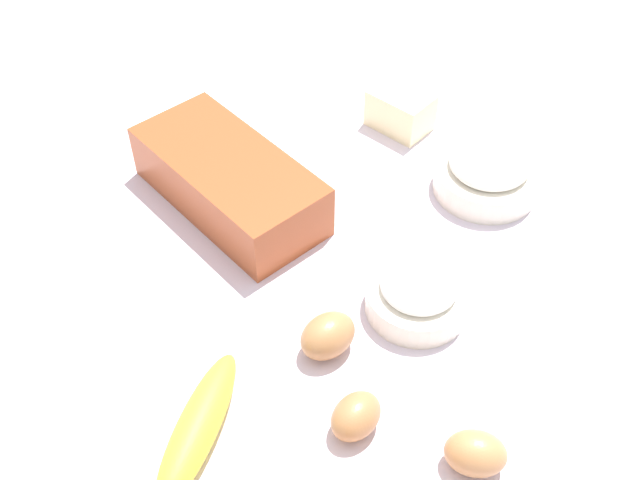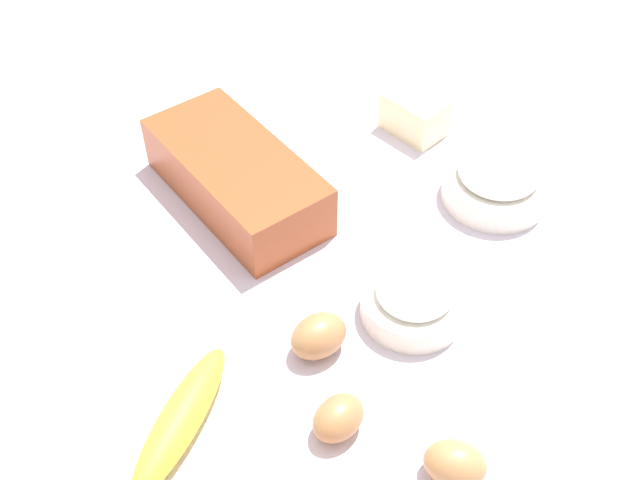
# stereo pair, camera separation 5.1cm
# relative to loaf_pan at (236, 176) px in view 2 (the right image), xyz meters

# --- Properties ---
(ground_plane) EXTENTS (2.40, 2.40, 0.02)m
(ground_plane) POSITION_rel_loaf_pan_xyz_m (-0.16, 0.01, -0.05)
(ground_plane) COLOR silver
(loaf_pan) EXTENTS (0.30, 0.18, 0.08)m
(loaf_pan) POSITION_rel_loaf_pan_xyz_m (0.00, 0.00, 0.00)
(loaf_pan) COLOR #9E4723
(loaf_pan) RESTS_ON ground_plane
(flour_bowl) EXTENTS (0.15, 0.15, 0.07)m
(flour_bowl) POSITION_rel_loaf_pan_xyz_m (-0.27, -0.24, -0.01)
(flour_bowl) COLOR silver
(flour_bowl) RESTS_ON ground_plane
(sugar_bowl) EXTENTS (0.13, 0.13, 0.06)m
(sugar_bowl) POSITION_rel_loaf_pan_xyz_m (-0.30, 0.00, -0.01)
(sugar_bowl) COLOR silver
(sugar_bowl) RESTS_ON ground_plane
(banana) EXTENTS (0.11, 0.19, 0.04)m
(banana) POSITION_rel_loaf_pan_xyz_m (-0.21, 0.29, -0.02)
(banana) COLOR yellow
(banana) RESTS_ON ground_plane
(butter_block) EXTENTS (0.09, 0.07, 0.06)m
(butter_block) POSITION_rel_loaf_pan_xyz_m (-0.09, -0.28, -0.01)
(butter_block) COLOR #F4EDB2
(butter_block) RESTS_ON ground_plane
(egg_near_butter) EXTENTS (0.08, 0.07, 0.05)m
(egg_near_butter) POSITION_rel_loaf_pan_xyz_m (-0.46, 0.14, -0.02)
(egg_near_butter) COLOR #B97E4C
(egg_near_butter) RESTS_ON ground_plane
(egg_beside_bowl) EXTENTS (0.07, 0.08, 0.05)m
(egg_beside_bowl) POSITION_rel_loaf_pan_xyz_m (-0.25, 0.12, -0.02)
(egg_beside_bowl) COLOR #AE7547
(egg_beside_bowl) RESTS_ON ground_plane
(egg_loose) EXTENTS (0.05, 0.06, 0.05)m
(egg_loose) POSITION_rel_loaf_pan_xyz_m (-0.34, 0.18, -0.02)
(egg_loose) COLOR #AB7345
(egg_loose) RESTS_ON ground_plane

